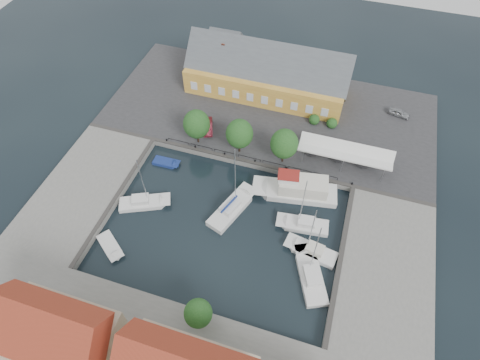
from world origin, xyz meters
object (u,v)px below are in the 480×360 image
at_px(car_silver, 399,113).
at_px(west_boat_c, 144,203).
at_px(car_red, 208,126).
at_px(tent_canopy, 346,151).
at_px(trawler, 298,190).
at_px(east_boat_a, 304,225).
at_px(launch_sw, 110,247).
at_px(east_boat_b, 312,252).
at_px(east_boat_c, 311,276).
at_px(center_sailboat, 232,209).
at_px(launch_nw, 166,163).
at_px(warehouse, 264,73).

relative_size(car_silver, west_boat_c, 0.36).
bearing_deg(car_red, tent_canopy, -22.65).
height_order(trawler, east_boat_a, east_boat_a).
bearing_deg(trawler, launch_sw, -143.37).
bearing_deg(tent_canopy, east_boat_b, -95.09).
distance_m(car_silver, east_boat_b, 31.64).
xyz_separation_m(east_boat_a, east_boat_b, (1.90, -3.75, -0.00)).
bearing_deg(car_red, west_boat_c, -123.87).
bearing_deg(trawler, car_silver, 58.65).
distance_m(car_silver, trawler, 24.89).
relative_size(east_boat_c, launch_sw, 2.13).
height_order(car_silver, east_boat_a, east_boat_a).
height_order(center_sailboat, east_boat_c, center_sailboat).
bearing_deg(launch_nw, car_silver, 32.30).
height_order(east_boat_c, launch_nw, east_boat_c).
distance_m(trawler, launch_nw, 21.23).
bearing_deg(car_red, car_silver, 2.87).
bearing_deg(west_boat_c, center_sailboat, 12.86).
xyz_separation_m(tent_canopy, trawler, (-5.39, -7.31, -2.67)).
height_order(tent_canopy, east_boat_b, east_boat_b).
xyz_separation_m(trawler, launch_sw, (-22.11, -16.44, -0.93)).
bearing_deg(trawler, car_red, 154.97).
height_order(center_sailboat, east_boat_b, center_sailboat).
distance_m(tent_canopy, center_sailboat, 19.31).
bearing_deg(car_silver, warehouse, 102.64).
relative_size(tent_canopy, launch_nw, 3.20).
xyz_separation_m(west_boat_c, launch_sw, (-1.14, -7.79, -0.17)).
distance_m(car_silver, launch_nw, 40.44).
bearing_deg(launch_sw, east_boat_b, 15.84).
distance_m(car_red, east_boat_a, 23.37).
bearing_deg(tent_canopy, east_boat_a, -104.91).
relative_size(trawler, east_boat_b, 1.31).
distance_m(car_red, trawler, 18.92).
relative_size(car_silver, launch_nw, 0.83).
bearing_deg(trawler, east_boat_c, -70.40).
height_order(warehouse, car_silver, warehouse).
bearing_deg(car_red, center_sailboat, -78.56).
distance_m(east_boat_b, launch_nw, 26.61).
bearing_deg(tent_canopy, car_silver, 61.53).
height_order(warehouse, west_boat_c, warehouse).
relative_size(east_boat_a, launch_sw, 2.03).
distance_m(car_red, launch_nw, 9.43).
height_order(car_silver, east_boat_c, east_boat_c).
relative_size(east_boat_a, west_boat_c, 1.03).
relative_size(warehouse, east_boat_c, 2.59).
height_order(east_boat_b, launch_nw, east_boat_b).
bearing_deg(trawler, tent_canopy, 53.61).
distance_m(warehouse, east_boat_c, 37.49).
height_order(tent_canopy, launch_nw, tent_canopy).
relative_size(car_red, trawler, 0.33).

